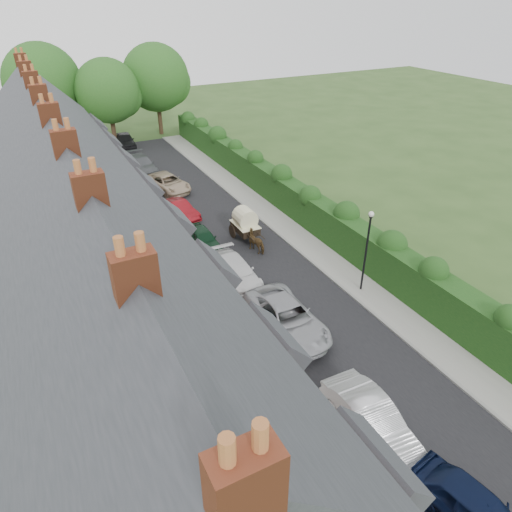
{
  "coord_description": "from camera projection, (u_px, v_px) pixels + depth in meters",
  "views": [
    {
      "loc": [
        -12.36,
        -12.92,
        15.56
      ],
      "look_at": [
        -1.98,
        7.13,
        2.2
      ],
      "focal_mm": 32.0,
      "sensor_mm": 36.0,
      "label": 1
    }
  ],
  "objects": [
    {
      "name": "ground",
      "position": [
        357.0,
        349.0,
        22.69
      ],
      "size": [
        140.0,
        140.0,
        0.0
      ],
      "primitive_type": "plane",
      "color": "#2D4C1E",
      "rests_on": "ground"
    },
    {
      "name": "road",
      "position": [
        249.0,
        253.0,
        30.89
      ],
      "size": [
        6.0,
        58.0,
        0.02
      ],
      "primitive_type": "cube",
      "color": "black",
      "rests_on": "ground"
    },
    {
      "name": "pavement_hedge_side",
      "position": [
        300.0,
        239.0,
        32.49
      ],
      "size": [
        2.2,
        58.0,
        0.12
      ],
      "primitive_type": "cube",
      "color": "gray",
      "rests_on": "ground"
    },
    {
      "name": "pavement_house_side",
      "position": [
        196.0,
        266.0,
        29.34
      ],
      "size": [
        1.7,
        58.0,
        0.12
      ],
      "primitive_type": "cube",
      "color": "gray",
      "rests_on": "ground"
    },
    {
      "name": "kerb_hedge_side",
      "position": [
        288.0,
        242.0,
        32.07
      ],
      "size": [
        0.18,
        58.0,
        0.13
      ],
      "primitive_type": "cube",
      "color": "gray",
      "rests_on": "ground"
    },
    {
      "name": "kerb_house_side",
      "position": [
        207.0,
        263.0,
        29.66
      ],
      "size": [
        0.18,
        58.0,
        0.13
      ],
      "primitive_type": "cube",
      "color": "gray",
      "rests_on": "ground"
    },
    {
      "name": "hedge",
      "position": [
        323.0,
        214.0,
        32.42
      ],
      "size": [
        2.1,
        58.0,
        2.85
      ],
      "color": "#123812",
      "rests_on": "ground"
    },
    {
      "name": "terrace_row",
      "position": [
        80.0,
        234.0,
        23.74
      ],
      "size": [
        9.05,
        40.5,
        11.5
      ],
      "color": "brown",
      "rests_on": "ground"
    },
    {
      "name": "garden_wall_row",
      "position": [
        186.0,
        272.0,
        27.98
      ],
      "size": [
        0.35,
        40.35,
        1.1
      ],
      "color": "brown",
      "rests_on": "ground"
    },
    {
      "name": "lamppost",
      "position": [
        367.0,
        242.0,
        25.41
      ],
      "size": [
        0.32,
        0.32,
        5.16
      ],
      "color": "black",
      "rests_on": "ground"
    },
    {
      "name": "tree_far_left",
      "position": [
        111.0,
        92.0,
        49.36
      ],
      "size": [
        7.14,
        6.8,
        9.29
      ],
      "color": "#332316",
      "rests_on": "ground"
    },
    {
      "name": "tree_far_right",
      "position": [
        159.0,
        79.0,
        52.97
      ],
      "size": [
        7.98,
        7.6,
        10.31
      ],
      "color": "#332316",
      "rests_on": "ground"
    },
    {
      "name": "tree_far_back",
      "position": [
        47.0,
        84.0,
        48.84
      ],
      "size": [
        8.4,
        8.0,
        10.82
      ],
      "color": "#332316",
      "rests_on": "ground"
    },
    {
      "name": "car_navy",
      "position": [
        477.0,
        511.0,
        14.92
      ],
      "size": [
        2.58,
        4.72,
        1.52
      ],
      "primitive_type": "imported",
      "rotation": [
        0.0,
        0.0,
        0.18
      ],
      "color": "black",
      "rests_on": "ground"
    },
    {
      "name": "car_silver_a",
      "position": [
        371.0,
        420.0,
        18.0
      ],
      "size": [
        1.82,
        4.93,
        1.61
      ],
      "primitive_type": "imported",
      "rotation": [
        0.0,
        0.0,
        -0.02
      ],
      "color": "silver",
      "rests_on": "ground"
    },
    {
      "name": "car_silver_b",
      "position": [
        287.0,
        318.0,
        23.58
      ],
      "size": [
        2.67,
        5.75,
        1.59
      ],
      "primitive_type": "imported",
      "rotation": [
        0.0,
        0.0,
        -0.0
      ],
      "color": "#A6A8AD",
      "rests_on": "ground"
    },
    {
      "name": "car_white",
      "position": [
        236.0,
        271.0,
        27.62
      ],
      "size": [
        2.04,
        4.85,
        1.4
      ],
      "primitive_type": "imported",
      "rotation": [
        0.0,
        0.0,
        -0.02
      ],
      "color": "white",
      "rests_on": "ground"
    },
    {
      "name": "car_green",
      "position": [
        202.0,
        239.0,
        31.19
      ],
      "size": [
        1.73,
        4.12,
        1.39
      ],
      "primitive_type": "imported",
      "rotation": [
        0.0,
        0.0,
        0.02
      ],
      "color": "black",
      "rests_on": "ground"
    },
    {
      "name": "car_red",
      "position": [
        180.0,
        210.0,
        35.34
      ],
      "size": [
        2.31,
        4.21,
        1.31
      ],
      "primitive_type": "imported",
      "rotation": [
        0.0,
        0.0,
        0.24
      ],
      "color": "maroon",
      "rests_on": "ground"
    },
    {
      "name": "car_beige",
      "position": [
        168.0,
        183.0,
        40.06
      ],
      "size": [
        3.39,
        5.42,
        1.4
      ],
      "primitive_type": "imported",
      "rotation": [
        0.0,
        0.0,
        0.23
      ],
      "color": "tan",
      "rests_on": "ground"
    },
    {
      "name": "car_grey",
      "position": [
        141.0,
        164.0,
        43.95
      ],
      "size": [
        2.3,
        5.46,
        1.57
      ],
      "primitive_type": "imported",
      "rotation": [
        0.0,
        0.0,
        0.02
      ],
      "color": "#4F5256",
      "rests_on": "ground"
    },
    {
      "name": "car_black",
      "position": [
        125.0,
        140.0,
        50.94
      ],
      "size": [
        2.12,
        4.65,
        1.55
      ],
      "primitive_type": "imported",
      "rotation": [
        0.0,
        0.0,
        -0.07
      ],
      "color": "black",
      "rests_on": "ground"
    },
    {
      "name": "horse",
      "position": [
        257.0,
        241.0,
        30.84
      ],
      "size": [
        1.22,
        1.84,
        1.43
      ],
      "primitive_type": "imported",
      "rotation": [
        0.0,
        0.0,
        3.43
      ],
      "color": "#4E381C",
      "rests_on": "ground"
    },
    {
      "name": "horse_cart",
      "position": [
        245.0,
        222.0,
        31.9
      ],
      "size": [
        1.51,
        3.35,
        2.41
      ],
      "color": "black",
      "rests_on": "ground"
    }
  ]
}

